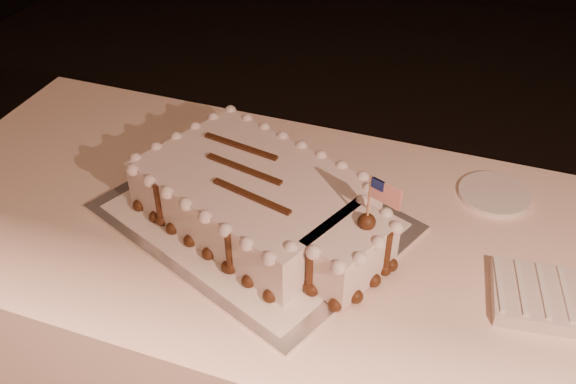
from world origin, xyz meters
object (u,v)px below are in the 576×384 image
(sheet_cake, at_px, (263,202))
(banquet_table, at_px, (422,378))
(side_plate, at_px, (494,194))
(napkin_stack, at_px, (552,298))
(cake_board, at_px, (253,217))

(sheet_cake, bearing_deg, banquet_table, 2.29)
(banquet_table, relative_size, side_plate, 15.06)
(sheet_cake, height_order, napkin_stack, sheet_cake)
(napkin_stack, relative_size, side_plate, 1.47)
(cake_board, bearing_deg, sheet_cake, 0.41)
(cake_board, bearing_deg, napkin_stack, 18.82)
(sheet_cake, xyz_separation_m, napkin_stack, (0.58, -0.03, -0.05))
(banquet_table, relative_size, cake_board, 3.98)
(side_plate, bearing_deg, napkin_stack, -65.92)
(cake_board, relative_size, sheet_cake, 1.01)
(banquet_table, distance_m, cake_board, 0.56)
(cake_board, height_order, side_plate, side_plate)
(cake_board, bearing_deg, side_plate, 50.44)
(sheet_cake, relative_size, napkin_stack, 2.55)
(napkin_stack, bearing_deg, cake_board, 176.37)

